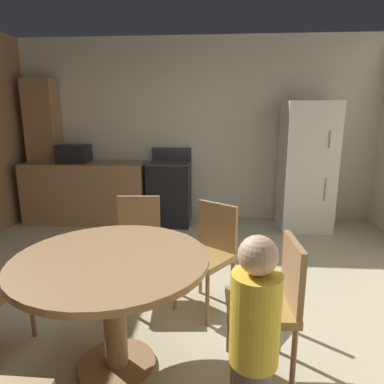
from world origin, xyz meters
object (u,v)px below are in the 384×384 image
(chair_north, at_px, (138,239))
(chair_east, at_px, (272,299))
(dining_table, at_px, (113,281))
(person_child, at_px, (254,345))
(oven_range, at_px, (170,193))
(refrigerator, at_px, (306,167))
(microwave, at_px, (74,154))
(chair_northeast, at_px, (209,249))

(chair_north, height_order, chair_east, same)
(dining_table, relative_size, person_child, 1.06)
(oven_range, distance_m, chair_north, 2.02)
(refrigerator, distance_m, microwave, 3.35)
(oven_range, bearing_deg, person_child, -76.07)
(dining_table, height_order, chair_north, chair_north)
(refrigerator, relative_size, person_child, 1.61)
(chair_northeast, height_order, person_child, person_child)
(oven_range, xyz_separation_m, refrigerator, (1.93, -0.05, 0.41))
(microwave, relative_size, dining_table, 0.38)
(chair_northeast, height_order, chair_north, same)
(dining_table, distance_m, chair_east, 0.96)
(dining_table, bearing_deg, chair_north, 94.42)
(dining_table, bearing_deg, chair_northeast, 54.04)
(chair_northeast, distance_m, chair_north, 0.66)
(refrigerator, height_order, chair_east, refrigerator)
(oven_range, relative_size, chair_northeast, 1.26)
(chair_northeast, xyz_separation_m, chair_north, (-0.63, 0.18, 0.00))
(oven_range, relative_size, chair_north, 1.26)
(oven_range, xyz_separation_m, chair_east, (1.02, -2.93, 0.03))
(microwave, xyz_separation_m, chair_northeast, (2.04, -2.19, -0.53))
(microwave, xyz_separation_m, person_child, (2.27, -3.46, -0.45))
(oven_range, xyz_separation_m, dining_table, (0.07, -2.97, 0.13))
(refrigerator, xyz_separation_m, chair_northeast, (-1.30, -2.14, -0.38))
(refrigerator, distance_m, chair_northeast, 2.53)
(oven_range, distance_m, microwave, 1.52)
(refrigerator, xyz_separation_m, chair_east, (-0.91, -2.88, -0.38))
(microwave, distance_m, chair_northeast, 3.04)
(chair_north, distance_m, chair_east, 1.38)
(microwave, height_order, person_child, microwave)
(oven_range, bearing_deg, chair_north, -90.14)
(refrigerator, height_order, chair_north, refrigerator)
(dining_table, height_order, person_child, person_child)
(dining_table, xyz_separation_m, chair_northeast, (0.56, 0.77, -0.10))
(chair_northeast, height_order, chair_east, same)
(oven_range, bearing_deg, chair_northeast, -74.00)
(microwave, relative_size, chair_north, 0.51)
(chair_north, xyz_separation_m, chair_east, (1.03, -0.91, 0.00))
(oven_range, bearing_deg, refrigerator, -1.60)
(refrigerator, distance_m, chair_east, 3.04)
(microwave, distance_m, chair_north, 2.51)
(microwave, xyz_separation_m, dining_table, (1.48, -2.97, -0.43))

